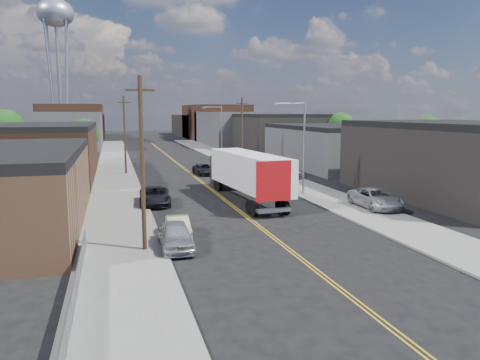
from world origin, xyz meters
TOP-DOWN VIEW (x-y plane):
  - ground at (0.00, 60.00)m, footprint 260.00×260.00m
  - centerline at (0.00, 45.00)m, footprint 0.32×120.00m
  - sidewalk_left at (-9.50, 45.00)m, footprint 5.00×140.00m
  - sidewalk_right at (9.50, 45.00)m, footprint 5.00×140.00m
  - warehouse_brown at (-18.00, 44.00)m, footprint 12.00×26.00m
  - industrial_right_a at (21.99, 20.00)m, footprint 14.00×22.00m
  - industrial_right_b at (22.00, 46.00)m, footprint 14.00×24.00m
  - industrial_right_c at (22.00, 72.00)m, footprint 14.00×22.00m
  - skyline_left_a at (-20.00, 95.00)m, footprint 16.00×30.00m
  - skyline_right_a at (20.00, 95.00)m, footprint 16.00×30.00m
  - skyline_left_b at (-20.00, 120.00)m, footprint 16.00×26.00m
  - skyline_right_b at (20.00, 120.00)m, footprint 16.00×26.00m
  - skyline_left_c at (-20.00, 140.00)m, footprint 16.00×40.00m
  - skyline_right_c at (20.00, 140.00)m, footprint 16.00×40.00m
  - water_tower at (-22.00, 110.00)m, footprint 9.00×9.00m
  - streetlight_near at (7.60, 25.00)m, footprint 3.39×0.25m
  - streetlight_far at (7.60, 60.00)m, footprint 3.39×0.25m
  - utility_pole_left_near at (-8.20, 10.00)m, footprint 1.60×0.26m
  - utility_pole_left_far at (-8.20, 45.00)m, footprint 1.60×0.26m
  - utility_pole_right at (8.20, 48.00)m, footprint 1.60×0.26m
  - chainlink_fence at (-11.50, 3.50)m, footprint 0.05×16.00m
  - tree_left_mid at (-23.94, 55.00)m, footprint 5.10×5.04m
  - tree_left_far at (-13.94, 62.00)m, footprint 4.35×4.20m
  - tree_right_near at (30.06, 36.00)m, footprint 4.60×4.48m
  - tree_right_far at (30.06, 60.00)m, footprint 4.85×4.76m
  - semi_truck at (1.84, 24.44)m, footprint 4.10×16.95m
  - car_left_a at (-6.40, 10.00)m, footprint 2.06×4.80m
  - car_left_b at (-5.88, 12.75)m, footprint 1.53×4.03m
  - car_left_c at (-6.40, 23.80)m, footprint 2.89×5.73m
  - car_right_lot_a at (11.00, 16.92)m, footprint 2.75×5.77m
  - car_right_lot_b at (10.71, 36.00)m, footprint 2.17×5.13m
  - car_right_lot_c at (8.20, 43.21)m, footprint 1.99×4.01m
  - car_ahead_truck at (1.50, 42.00)m, footprint 2.57×5.01m

SIDE VIEW (x-z plane):
  - ground at x=0.00m, z-range 0.00..0.00m
  - centerline at x=0.00m, z-range 0.00..0.01m
  - sidewalk_left at x=-9.50m, z-range 0.00..0.15m
  - sidewalk_right at x=9.50m, z-range 0.00..0.15m
  - chainlink_fence at x=-11.50m, z-range 0.04..1.27m
  - car_left_b at x=-5.88m, z-range 0.00..1.31m
  - car_ahead_truck at x=1.50m, z-range 0.00..1.35m
  - car_left_c at x=-6.40m, z-range 0.00..1.56m
  - car_right_lot_c at x=8.20m, z-range 0.15..1.46m
  - car_left_a at x=-6.40m, z-range 0.00..1.61m
  - car_right_lot_b at x=10.71m, z-range 0.15..1.63m
  - car_right_lot_a at x=11.00m, z-range 0.15..1.74m
  - semi_truck at x=1.84m, z-range 0.31..4.69m
  - industrial_right_b at x=22.00m, z-range 0.00..6.10m
  - warehouse_brown at x=-18.00m, z-range 0.00..6.60m
  - skyline_left_c at x=-20.00m, z-range 0.00..7.00m
  - skyline_right_c at x=20.00m, z-range 0.00..7.00m
  - industrial_right_a at x=21.99m, z-range 0.00..7.10m
  - industrial_right_c at x=22.00m, z-range 0.00..7.60m
  - skyline_left_a at x=-20.00m, z-range 0.00..8.00m
  - skyline_right_a at x=20.00m, z-range 0.00..8.00m
  - tree_left_far at x=-13.94m, z-range 1.08..8.05m
  - tree_right_near at x=30.06m, z-range 1.15..8.59m
  - skyline_left_b at x=-20.00m, z-range 0.00..10.00m
  - skyline_right_b at x=20.00m, z-range 0.00..10.00m
  - utility_pole_left_near at x=-8.20m, z-range 0.14..10.14m
  - utility_pole_left_far at x=-8.20m, z-range 0.14..10.14m
  - utility_pole_right at x=8.20m, z-range 0.14..10.14m
  - tree_right_far at x=30.06m, z-range 1.22..9.13m
  - streetlight_near at x=7.60m, z-range 0.83..9.83m
  - streetlight_far at x=7.60m, z-range 0.83..9.83m
  - tree_left_mid at x=-23.94m, z-range 1.30..9.67m
  - water_tower at x=-22.00m, z-range 12.20..49.10m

